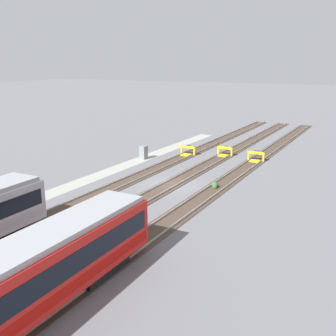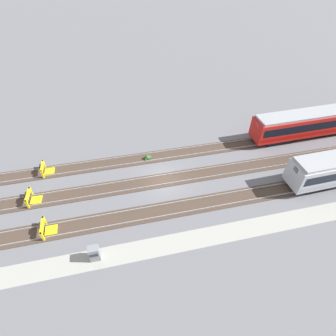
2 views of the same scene
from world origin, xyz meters
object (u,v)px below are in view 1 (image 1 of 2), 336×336
Objects in this scene: bumper_stop_nearest_track at (187,151)px; bumper_stop_near_inner_track at (224,152)px; bumper_stop_middle_track at (255,157)px; weed_clump at (215,186)px; subway_car_front_row_rightmost at (10,288)px; electrical_cabinet at (144,152)px.

bumper_stop_near_inner_track is at bearing 114.12° from bumper_stop_nearest_track.
bumper_stop_middle_track is 11.95m from weed_clump.
bumper_stop_near_inner_track is (-35.84, -4.25, -1.53)m from subway_car_front_row_rightmost.
subway_car_front_row_rightmost is at bearing 22.49° from electrical_cabinet.
bumper_stop_near_inner_track is 4.38m from bumper_stop_middle_track.
bumper_stop_nearest_track is at bearing -165.93° from subway_car_front_row_rightmost.
subway_car_front_row_rightmost is at bearing 0.47° from weed_clump.
bumper_stop_nearest_track is at bearing 139.40° from electrical_cabinet.
bumper_stop_near_inner_track is 10.16m from electrical_cabinet.
electrical_cabinet is at bearing -66.39° from bumper_stop_middle_track.
bumper_stop_middle_track is 1.25× the size of electrical_cabinet.
electrical_cabinet reaches higher than bumper_stop_near_inner_track.
electrical_cabinet is (-29.58, -12.24, -1.24)m from subway_car_front_row_rightmost.
subway_car_front_row_rightmost is at bearing 6.77° from bumper_stop_near_inner_track.
bumper_stop_nearest_track reaches higher than weed_clump.
subway_car_front_row_rightmost reaches higher than bumper_stop_middle_track.
bumper_stop_near_inner_track is 2.18× the size of weed_clump.
bumper_stop_near_inner_track is 13.48m from weed_clump.
subway_car_front_row_rightmost is 34.98m from bumper_stop_middle_track.
bumper_stop_middle_track is at bearing 78.17° from bumper_stop_near_inner_track.
bumper_stop_nearest_track and bumper_stop_middle_track have the same top height.
weed_clump is at bearing 17.56° from bumper_stop_near_inner_track.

